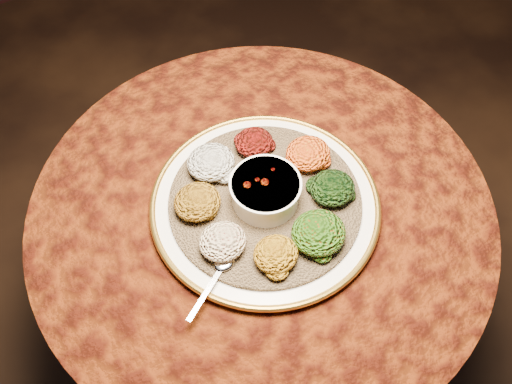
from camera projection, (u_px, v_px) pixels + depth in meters
table at (261, 247)px, 1.32m from camera, size 0.96×0.96×0.73m
platter at (265, 204)px, 1.16m from camera, size 0.54×0.54×0.02m
injera at (265, 201)px, 1.15m from camera, size 0.48×0.48×0.01m
stew_bowl at (265, 190)px, 1.12m from camera, size 0.14×0.14×0.06m
spoon at (221, 268)px, 1.05m from camera, size 0.13×0.08×0.01m
portion_ayib at (211, 162)px, 1.17m from camera, size 0.10×0.09×0.05m
portion_kitfo at (254, 142)px, 1.20m from camera, size 0.08×0.08×0.04m
portion_tikil at (308, 153)px, 1.18m from camera, size 0.09×0.09×0.05m
portion_gomen at (332, 188)px, 1.14m from camera, size 0.09×0.09×0.04m
portion_mixveg at (319, 233)px, 1.07m from camera, size 0.11×0.10×0.05m
portion_kik at (276, 254)px, 1.05m from camera, size 0.09×0.08×0.04m
portion_timatim at (223, 242)px, 1.07m from camera, size 0.09×0.09×0.04m
portion_shiro at (197, 202)px, 1.12m from camera, size 0.09×0.09×0.05m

